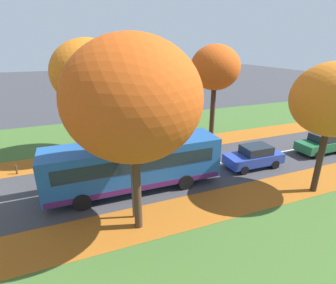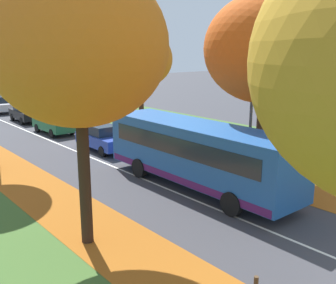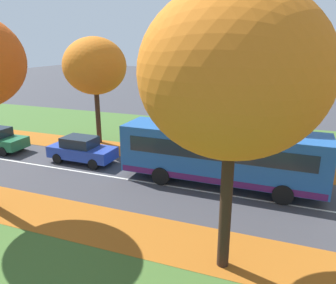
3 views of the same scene
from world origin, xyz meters
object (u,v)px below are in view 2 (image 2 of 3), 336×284
Objects in this scene: tree_right_near at (264,49)px; car_blue_lead at (102,138)px; tree_left_near at (78,46)px; streetlamp_right at (247,104)px; car_black_third_in_line at (26,113)px; tree_right_mid at (141,59)px; bus at (197,152)px; car_green_following at (54,123)px; car_silver_fourth_in_line at (0,104)px.

tree_right_near reaches higher than car_blue_lead.
tree_right_near is (10.10, 0.73, -0.08)m from tree_left_near.
streetlamp_right is 10.23m from car_blue_lead.
tree_right_near reaches higher than car_black_third_in_line.
tree_right_mid is 1.80× the size of car_blue_lead.
bus is (-4.26, -10.06, -3.89)m from tree_right_mid.
car_green_following and car_silver_fourth_in_line have the same top height.
bus is 8.80m from car_blue_lead.
tree_right_mid is 1.27× the size of streetlamp_right.
tree_right_mid reaches higher than bus.
car_silver_fourth_in_line is (-4.00, 18.71, -4.78)m from tree_right_mid.
car_green_following is (0.07, 15.62, -0.89)m from bus.
car_green_following is at bearing 126.95° from tree_right_mid.
streetlamp_right is (-1.13, -0.03, -2.54)m from tree_right_near.
car_black_third_in_line is at bearing 95.44° from streetlamp_right.
car_green_following is (6.57, 17.11, -5.55)m from tree_left_near.
car_blue_lead and car_black_third_in_line have the same top height.
tree_right_mid is 1.79× the size of car_black_third_in_line.
bus is (-2.46, 0.79, -2.03)m from streetlamp_right.
tree_right_near is 10.86m from tree_right_mid.
streetlamp_right is at bearing -81.71° from car_green_following.
car_silver_fourth_in_line is at bearing 90.36° from car_black_third_in_line.
tree_left_near is 1.16× the size of tree_right_mid.
car_blue_lead is 1.00× the size of car_green_following.
car_green_following is 0.99× the size of car_silver_fourth_in_line.
tree_right_near reaches higher than bus.
tree_left_near is at bearing -102.59° from car_silver_fourth_in_line.
tree_right_mid is at bearing -77.92° from car_silver_fourth_in_line.
streetlamp_right is 16.84m from car_green_following.
streetlamp_right is 1.42× the size of car_blue_lead.
car_black_third_in_line is (-3.96, 11.90, -4.78)m from tree_right_mid.
car_green_following is at bearing -92.06° from car_black_third_in_line.
tree_left_near is 15.80m from tree_right_mid.
car_green_following is (-4.19, 5.57, -4.78)m from tree_right_mid.
tree_left_near reaches higher than car_black_third_in_line.
car_blue_lead is (-3.38, 9.51, -5.47)m from tree_right_near.
tree_left_near is 10.12m from tree_right_near.
tree_left_near is at bearing -111.00° from car_green_following.
tree_left_near is at bearing -175.50° from streetlamp_right.
tree_right_near is at bearing -81.74° from car_black_third_in_line.
tree_left_near reaches higher than car_blue_lead.
tree_right_mid is 11.14m from streetlamp_right.
streetlamp_right is at bearing -17.71° from bus.
bus is 2.46× the size of car_blue_lead.
tree_right_near reaches higher than tree_right_mid.
streetlamp_right is at bearing -99.41° from tree_right_mid.
tree_right_near is 2.08× the size of car_black_third_in_line.
bus reaches higher than car_black_third_in_line.
tree_left_near is 13.45m from car_blue_lead.
streetlamp_right is (8.96, 0.71, -2.62)m from tree_left_near.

